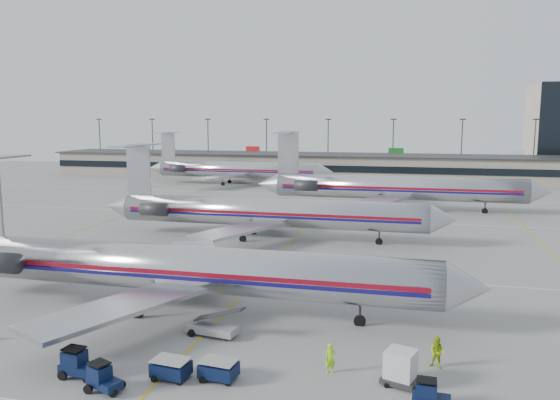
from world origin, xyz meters
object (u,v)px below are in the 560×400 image
(jet_second_row, at_px, (263,212))
(uld_container, at_px, (401,367))
(jet_foreground, at_px, (173,267))
(belt_loader, at_px, (213,327))
(tug_center, at_px, (102,378))

(jet_second_row, bearing_deg, uld_container, -63.30)
(jet_foreground, xyz_separation_m, belt_loader, (4.87, -4.31, -2.90))
(jet_foreground, distance_m, tug_center, 13.65)
(tug_center, xyz_separation_m, belt_loader, (3.22, 8.96, -0.16))
(belt_loader, bearing_deg, uld_container, -9.19)
(jet_foreground, relative_size, uld_container, 19.73)
(uld_container, distance_m, belt_loader, 13.70)
(jet_second_row, bearing_deg, belt_loader, -81.14)
(belt_loader, bearing_deg, jet_foreground, 147.22)
(tug_center, xyz_separation_m, uld_container, (16.26, 4.75, 0.26))
(jet_foreground, height_order, jet_second_row, jet_foreground)
(jet_foreground, bearing_deg, uld_container, -25.45)
(jet_foreground, distance_m, jet_second_row, 27.15)
(jet_second_row, xyz_separation_m, uld_container, (17.94, -35.67, -2.45))
(jet_second_row, bearing_deg, tug_center, -87.62)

